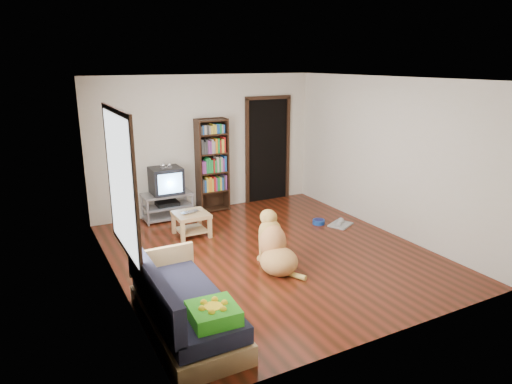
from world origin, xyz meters
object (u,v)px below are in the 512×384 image
laptop (192,213)px  dog_bowl (319,222)px  crt_tv (166,180)px  bookshelf (212,160)px  green_cushion (213,313)px  tv_stand (167,205)px  grey_rag (341,225)px  coffee_table (191,220)px  dog (275,248)px  sofa (182,309)px

laptop → dog_bowl: laptop is taller
crt_tv → bookshelf: bearing=4.3°
green_cushion → laptop: size_ratio=1.48×
bookshelf → laptop: bearing=-127.1°
tv_stand → bookshelf: bookshelf is taller
crt_tv → green_cushion: bearing=-101.3°
dog_bowl → grey_rag: (0.30, -0.25, -0.03)m
dog_bowl → coffee_table: (-2.22, 0.54, 0.24)m
laptop → bookshelf: 1.53m
crt_tv → dog: size_ratio=0.57×
green_cushion → dog_bowl: size_ratio=2.07×
coffee_table → laptop: bearing=-90.0°
dog_bowl → crt_tv: (-2.32, 1.56, 0.70)m
grey_rag → tv_stand: bearing=145.7°
dog_bowl → tv_stand: tv_stand is taller
dog_bowl → dog: 2.03m
crt_tv → tv_stand: bearing=-90.0°
green_cushion → dog_bowl: (3.17, 2.69, -0.46)m
green_cushion → coffee_table: (0.95, 3.23, -0.22)m
crt_tv → dog: 2.88m
laptop → bookshelf: (0.85, 1.13, 0.59)m
grey_rag → tv_stand: (-2.62, 1.79, 0.25)m
dog_bowl → bookshelf: size_ratio=0.12×
dog → tv_stand: bearing=104.4°
green_cushion → coffee_table: bearing=77.0°
dog_bowl → bookshelf: 2.34m
green_cushion → bookshelf: bearing=70.8°
laptop → dog: dog is taller
grey_rag → dog: (-1.92, -0.95, 0.29)m
green_cushion → bookshelf: (1.80, 4.33, 0.50)m
sofa → coffee_table: (1.07, 2.63, 0.02)m
laptop → grey_rag: laptop is taller
dog_bowl → bookshelf: bookshelf is taller
tv_stand → sofa: size_ratio=0.50×
grey_rag → coffee_table: size_ratio=0.73×
crt_tv → sofa: 3.81m
dog → crt_tv: bearing=104.3°
green_cushion → bookshelf: size_ratio=0.25×
coffee_table → tv_stand: bearing=95.5°
crt_tv → grey_rag: bearing=-34.6°
bookshelf → sofa: (-1.92, -3.72, -0.74)m
tv_stand → coffee_table: 1.01m
dog → dog_bowl: bearing=36.6°
bookshelf → sofa: bearing=-117.3°
green_cushion → tv_stand: bearing=82.0°
dog_bowl → tv_stand: (-2.32, 1.54, 0.23)m
dog_bowl → sofa: bearing=-147.6°
laptop → bookshelf: bearing=37.9°
sofa → laptop: bearing=67.6°
crt_tv → dog: (0.70, -2.76, -0.44)m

